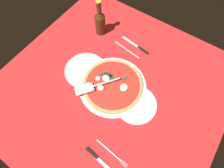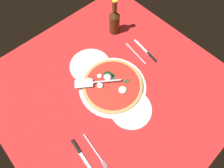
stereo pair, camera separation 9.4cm
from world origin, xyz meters
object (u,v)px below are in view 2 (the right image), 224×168
(place_setting_far, at_px, (87,152))
(beer_bottle, at_px, (114,21))
(pizza_server, at_px, (96,82))
(pizza, at_px, (112,84))
(dinner_plate_left, at_px, (131,109))
(place_setting_near, at_px, (142,53))
(dinner_plate_right, at_px, (90,66))

(place_setting_far, height_order, beer_bottle, beer_bottle)
(place_setting_far, bearing_deg, pizza_server, 137.50)
(pizza, bearing_deg, dinner_plate_left, 173.08)
(pizza, xyz_separation_m, place_setting_far, (-0.17, 0.31, -0.01))
(beer_bottle, bearing_deg, pizza_server, 122.93)
(pizza_server, height_order, place_setting_near, pizza_server)
(dinner_plate_right, xyz_separation_m, pizza_server, (-0.12, 0.05, 0.03))
(pizza, relative_size, beer_bottle, 1.39)
(dinner_plate_right, relative_size, beer_bottle, 1.00)
(pizza_server, xyz_separation_m, place_setting_far, (-0.23, 0.25, -0.03))
(dinner_plate_right, height_order, pizza, pizza)
(dinner_plate_right, height_order, place_setting_far, place_setting_far)
(dinner_plate_left, height_order, dinner_plate_right, same)
(pizza_server, relative_size, place_setting_far, 1.07)
(place_setting_far, bearing_deg, dinner_plate_right, 143.96)
(place_setting_far, bearing_deg, dinner_plate_left, 96.84)
(pizza_server, bearing_deg, dinner_plate_right, -77.00)
(dinner_plate_right, relative_size, place_setting_near, 1.10)
(pizza_server, xyz_separation_m, beer_bottle, (0.22, -0.33, 0.05))
(dinner_plate_right, distance_m, beer_bottle, 0.31)
(place_setting_far, bearing_deg, place_setting_near, 114.62)
(dinner_plate_right, xyz_separation_m, place_setting_near, (-0.14, -0.28, -0.00))
(dinner_plate_left, height_order, pizza, pizza)
(pizza_server, distance_m, place_setting_far, 0.34)
(dinner_plate_right, distance_m, place_setting_far, 0.46)
(dinner_plate_left, bearing_deg, pizza_server, 10.48)
(pizza_server, distance_m, beer_bottle, 0.40)
(place_setting_near, distance_m, beer_bottle, 0.25)
(pizza, distance_m, place_setting_near, 0.28)
(dinner_plate_right, xyz_separation_m, beer_bottle, (0.10, -0.28, 0.09))
(pizza_server, relative_size, place_setting_near, 1.01)
(pizza_server, bearing_deg, beer_bottle, -110.43)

